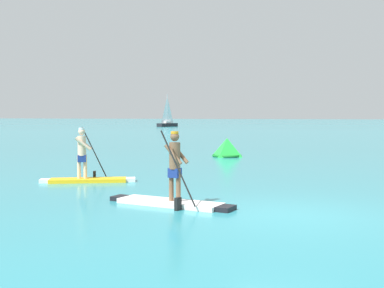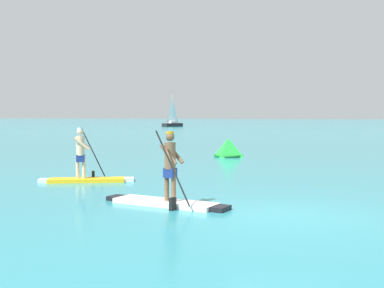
% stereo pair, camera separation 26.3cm
% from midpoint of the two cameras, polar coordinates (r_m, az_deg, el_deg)
% --- Properties ---
extents(ground, '(440.00, 440.00, 0.00)m').
position_cam_midpoint_polar(ground, '(10.86, 10.06, -7.95)').
color(ground, teal).
extents(paddleboarder_near_left, '(2.90, 1.58, 1.76)m').
position_cam_midpoint_polar(paddleboarder_near_left, '(16.05, -12.46, -3.02)').
color(paddleboarder_near_left, yellow).
rests_on(paddleboarder_near_left, ground).
extents(paddleboarder_mid_center, '(3.23, 1.30, 1.81)m').
position_cam_midpoint_polar(paddleboarder_mid_center, '(11.67, -2.98, -5.42)').
color(paddleboarder_mid_center, white).
rests_on(paddleboarder_mid_center, ground).
extents(race_marker_buoy, '(1.51, 1.51, 0.94)m').
position_cam_midpoint_polar(race_marker_buoy, '(25.11, 3.74, -0.53)').
color(race_marker_buoy, green).
rests_on(race_marker_buoy, ground).
extents(sailboat_left_horizon, '(2.77, 4.37, 5.71)m').
position_cam_midpoint_polar(sailboat_left_horizon, '(87.06, -2.94, 2.55)').
color(sailboat_left_horizon, black).
rests_on(sailboat_left_horizon, ground).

